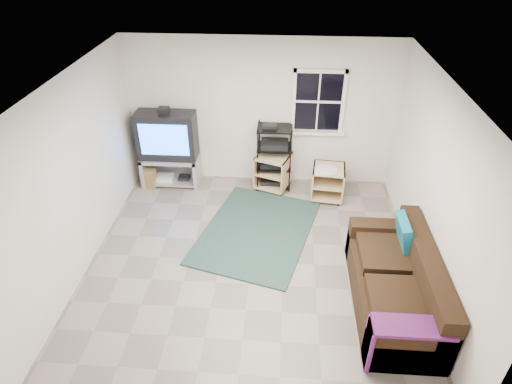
# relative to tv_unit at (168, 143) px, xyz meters

# --- Properties ---
(room) EXTENTS (4.60, 4.62, 4.60)m
(room) POSITION_rel_tv_unit_xyz_m (2.57, 0.24, 0.66)
(room) COLOR gray
(room) RESTS_ON ground
(tv_unit) EXTENTS (1.01, 0.50, 1.48)m
(tv_unit) POSITION_rel_tv_unit_xyz_m (0.00, 0.00, 0.00)
(tv_unit) COLOR #A5A5AD
(tv_unit) RESTS_ON ground
(av_rack) EXTENTS (0.60, 0.44, 1.20)m
(av_rack) POSITION_rel_tv_unit_xyz_m (1.86, 0.04, -0.29)
(av_rack) COLOR black
(av_rack) RESTS_ON ground
(side_table_left) EXTENTS (0.70, 0.70, 0.65)m
(side_table_left) POSITION_rel_tv_unit_xyz_m (1.86, 0.02, -0.47)
(side_table_left) COLOR #D3AE81
(side_table_left) RESTS_ON ground
(side_table_right) EXTENTS (0.59, 0.59, 0.62)m
(side_table_right) POSITION_rel_tv_unit_xyz_m (2.80, -0.26, -0.47)
(side_table_right) COLOR #D3AE81
(side_table_right) RESTS_ON ground
(sofa) EXTENTS (0.91, 2.04, 0.93)m
(sofa) POSITION_rel_tv_unit_xyz_m (3.48, -2.69, -0.48)
(sofa) COLOR black
(sofa) RESTS_ON ground
(shag_rug) EXTENTS (2.08, 2.49, 0.03)m
(shag_rug) POSITION_rel_tv_unit_xyz_m (1.64, -1.34, -0.80)
(shag_rug) COLOR #311F15
(shag_rug) RESTS_ON ground
(paper_bag) EXTENTS (0.28, 0.22, 0.36)m
(paper_bag) POSITION_rel_tv_unit_xyz_m (-0.39, -0.17, -0.63)
(paper_bag) COLOR #986C44
(paper_bag) RESTS_ON ground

